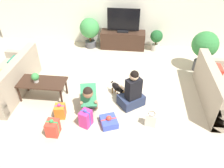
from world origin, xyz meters
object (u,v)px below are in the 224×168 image
object	(u,v)px
tv_console	(123,40)
gift_bag_a	(151,120)
gift_box_c	(109,121)
tabletop_plant	(35,77)
gift_box_a	(86,118)
sofa_right	(220,91)
dog	(118,88)
potted_plant_corner_right	(205,47)
coffee_table	(42,83)
gift_box_d	(60,111)
person_sitting	(132,93)
tv	(123,22)
potted_plant_back_left	(90,30)
potted_plant_back_right	(156,38)
sofa_left	(9,81)
gift_box_b	(53,128)
person_kneeling	(89,96)

from	to	relation	value
tv_console	gift_bag_a	size ratio (longest dim) A/B	4.23
gift_box_c	tabletop_plant	bearing A→B (deg)	158.66
tv_console	gift_box_a	xyz separation A→B (m)	(-0.48, -3.47, -0.09)
sofa_right	dog	xyz separation A→B (m)	(-2.28, -0.06, -0.07)
tabletop_plant	gift_box_a	bearing A→B (deg)	-30.16
sofa_right	potted_plant_corner_right	world-z (taller)	potted_plant_corner_right
coffee_table	gift_bag_a	world-z (taller)	coffee_table
potted_plant_corner_right	gift_box_d	bearing A→B (deg)	-145.99
dog	gift_box_d	distance (m)	1.39
person_sitting	dog	size ratio (longest dim) A/B	2.19
coffee_table	tabletop_plant	xyz separation A→B (m)	(-0.10, -0.02, 0.17)
tv	potted_plant_back_left	distance (m)	1.09
sofa_right	potted_plant_back_right	size ratio (longest dim) A/B	2.95
sofa_right	potted_plant_back_right	xyz separation A→B (m)	(-1.30, 2.37, 0.11)
sofa_left	gift_box_d	size ratio (longest dim) A/B	5.57
tv_console	tv	size ratio (longest dim) A/B	1.42
coffee_table	gift_box_d	size ratio (longest dim) A/B	3.11
potted_plant_back_left	tabletop_plant	distance (m)	2.78
tv_console	dog	world-z (taller)	tv_console
dog	gift_box_b	world-z (taller)	gift_box_b
tv_console	potted_plant_corner_right	bearing A→B (deg)	-26.51
potted_plant_back_left	gift_box_c	world-z (taller)	potted_plant_back_left
potted_plant_back_left	gift_bag_a	size ratio (longest dim) A/B	2.89
sofa_left	tabletop_plant	bearing A→B (deg)	77.10
tv_console	gift_box_b	size ratio (longest dim) A/B	3.71
potted_plant_back_left	person_sitting	size ratio (longest dim) A/B	1.04
potted_plant_back_right	gift_bag_a	bearing A→B (deg)	-94.19
person_kneeling	gift_box_d	bearing A→B (deg)	-163.15
dog	person_sitting	bearing A→B (deg)	-79.66
person_kneeling	person_sitting	world-z (taller)	person_sitting
coffee_table	dog	distance (m)	1.72
sofa_left	dog	size ratio (longest dim) A/B	4.64
tv_console	person_kneeling	bearing A→B (deg)	-99.55
gift_box_a	gift_box_b	bearing A→B (deg)	-153.04
dog	gift_bag_a	size ratio (longest dim) A/B	1.28
gift_box_c	person_sitting	bearing A→B (deg)	56.46
person_sitting	gift_bag_a	world-z (taller)	person_sitting
sofa_right	gift_bag_a	distance (m)	1.80
gift_box_d	gift_box_c	bearing A→B (deg)	-6.34
potted_plant_back_left	gift_box_d	distance (m)	3.28
sofa_left	potted_plant_corner_right	xyz separation A→B (m)	(4.70, 1.47, 0.41)
tv	potted_plant_back_left	xyz separation A→B (m)	(-1.05, -0.05, -0.28)
sofa_right	gift_box_a	bearing A→B (deg)	110.38
coffee_table	person_sitting	xyz separation A→B (m)	(2.03, -0.04, -0.06)
person_sitting	gift_box_a	bearing A→B (deg)	1.82
tv	potted_plant_back_right	size ratio (longest dim) A/B	1.48
person_kneeling	gift_box_c	world-z (taller)	person_kneeling
gift_bag_a	tabletop_plant	distance (m)	2.64
gift_box_c	gift_box_d	xyz separation A→B (m)	(-1.03, 0.11, 0.07)
person_kneeling	gift_box_c	size ratio (longest dim) A/B	1.80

